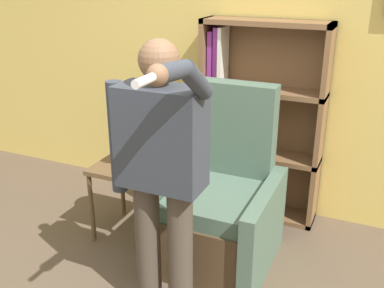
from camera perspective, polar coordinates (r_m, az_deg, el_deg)
wall_back at (r=3.83m, az=8.47°, el=11.76°), size 8.00×0.11×2.80m
bookcase at (r=3.81m, az=7.64°, el=2.86°), size 1.02×0.28×1.67m
armchair at (r=3.32m, az=3.43°, el=-8.24°), size 0.82×0.87×1.27m
person_standing at (r=2.50m, az=-4.00°, el=-3.22°), size 0.63×0.78×1.71m
side_table at (r=3.56m, az=-7.94°, el=-3.95°), size 0.50×0.50×0.61m
table_lamp at (r=3.42m, az=-8.26°, el=1.69°), size 0.25×0.25×0.38m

